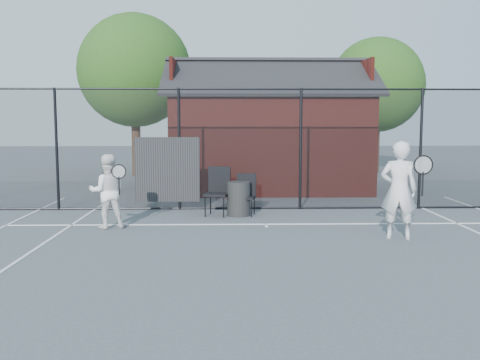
{
  "coord_description": "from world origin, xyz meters",
  "views": [
    {
      "loc": [
        -0.81,
        -8.19,
        2.18
      ],
      "look_at": [
        -0.58,
        1.67,
        1.1
      ],
      "focal_mm": 40.0,
      "sensor_mm": 36.0,
      "label": 1
    }
  ],
  "objects_px": {
    "clubhouse": "(268,140)",
    "player_back": "(107,191)",
    "chair_left": "(217,192)",
    "player_front": "(399,190)",
    "waste_bin": "(239,199)",
    "chair_right": "(245,195)"
  },
  "relations": [
    {
      "from": "clubhouse",
      "to": "player_back",
      "type": "height_order",
      "value": "clubhouse"
    },
    {
      "from": "chair_left",
      "to": "player_front",
      "type": "bearing_deg",
      "value": -21.85
    },
    {
      "from": "waste_bin",
      "to": "player_front",
      "type": "bearing_deg",
      "value": -40.99
    },
    {
      "from": "clubhouse",
      "to": "chair_right",
      "type": "bearing_deg",
      "value": -100.51
    },
    {
      "from": "player_front",
      "to": "clubhouse",
      "type": "bearing_deg",
      "value": 104.11
    },
    {
      "from": "clubhouse",
      "to": "player_front",
      "type": "distance_m",
      "value": 7.7
    },
    {
      "from": "player_back",
      "to": "chair_right",
      "type": "bearing_deg",
      "value": 26.08
    },
    {
      "from": "clubhouse",
      "to": "player_back",
      "type": "distance_m",
      "value": 7.39
    },
    {
      "from": "clubhouse",
      "to": "player_back",
      "type": "bearing_deg",
      "value": -120.9
    },
    {
      "from": "clubhouse",
      "to": "player_back",
      "type": "relative_size",
      "value": 4.28
    },
    {
      "from": "player_back",
      "to": "chair_right",
      "type": "height_order",
      "value": "player_back"
    },
    {
      "from": "player_front",
      "to": "chair_left",
      "type": "bearing_deg",
      "value": 143.46
    },
    {
      "from": "player_back",
      "to": "player_front",
      "type": "bearing_deg",
      "value": -11.43
    },
    {
      "from": "player_front",
      "to": "waste_bin",
      "type": "height_order",
      "value": "player_front"
    },
    {
      "from": "chair_left",
      "to": "chair_right",
      "type": "relative_size",
      "value": 1.17
    },
    {
      "from": "player_back",
      "to": "waste_bin",
      "type": "height_order",
      "value": "player_back"
    },
    {
      "from": "chair_right",
      "to": "waste_bin",
      "type": "relative_size",
      "value": 1.19
    },
    {
      "from": "player_back",
      "to": "chair_left",
      "type": "height_order",
      "value": "player_back"
    },
    {
      "from": "player_front",
      "to": "chair_left",
      "type": "relative_size",
      "value": 1.66
    },
    {
      "from": "clubhouse",
      "to": "chair_left",
      "type": "height_order",
      "value": "clubhouse"
    },
    {
      "from": "chair_left",
      "to": "chair_right",
      "type": "bearing_deg",
      "value": 14.7
    },
    {
      "from": "player_front",
      "to": "chair_right",
      "type": "height_order",
      "value": "player_front"
    }
  ]
}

